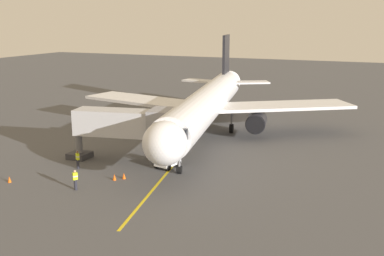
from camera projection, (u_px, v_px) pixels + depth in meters
name	position (u px, v px, depth m)	size (l,w,h in m)	color
ground_plane	(203.00, 133.00, 57.42)	(220.00, 220.00, 0.00)	#4C4C4F
apron_lead_in_line	(186.00, 150.00, 49.88)	(0.24, 40.00, 0.01)	yellow
airplane	(207.00, 104.00, 54.60)	(34.17, 40.14, 11.50)	white
jet_bridge	(131.00, 125.00, 45.03)	(11.51, 4.82, 5.40)	#B7B7BC
ground_crew_marshaller	(75.00, 180.00, 38.15)	(0.43, 0.47, 1.71)	#23232D
ground_crew_wing_walker	(78.00, 159.00, 43.60)	(0.47, 0.43, 1.71)	#23232D
tug_near_nose	(168.00, 160.00, 43.97)	(1.95, 2.55, 1.50)	white
safety_cone_nose_left	(114.00, 177.00, 40.59)	(0.32, 0.32, 0.55)	#F2590F
safety_cone_nose_right	(9.00, 179.00, 40.02)	(0.32, 0.32, 0.55)	#F2590F
safety_cone_wing_port	(124.00, 176.00, 40.92)	(0.32, 0.32, 0.55)	#F2590F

